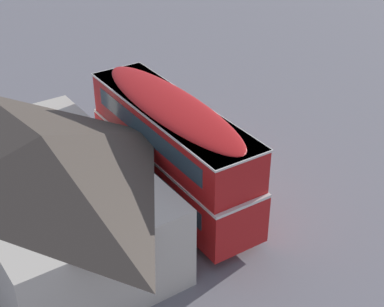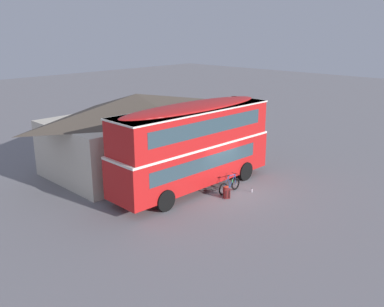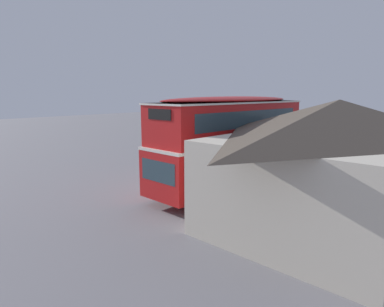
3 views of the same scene
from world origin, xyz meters
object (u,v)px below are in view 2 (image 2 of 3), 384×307
at_px(double_decker_bus, 193,143).
at_px(water_bottle_clear_plastic, 252,190).
at_px(touring_bicycle, 229,186).
at_px(backpack_on_ground, 227,193).

relative_size(double_decker_bus, water_bottle_clear_plastic, 46.37).
relative_size(double_decker_bus, touring_bicycle, 5.82).
bearing_deg(water_bottle_clear_plastic, touring_bicycle, 137.25).
height_order(double_decker_bus, backpack_on_ground, double_decker_bus).
bearing_deg(backpack_on_ground, touring_bicycle, 29.86).
bearing_deg(backpack_on_ground, water_bottle_clear_plastic, -16.27).
height_order(double_decker_bus, water_bottle_clear_plastic, double_decker_bus).
bearing_deg(water_bottle_clear_plastic, double_decker_bus, 122.97).
distance_m(backpack_on_ground, water_bottle_clear_plastic, 1.69).
relative_size(double_decker_bus, backpack_on_ground, 17.55).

